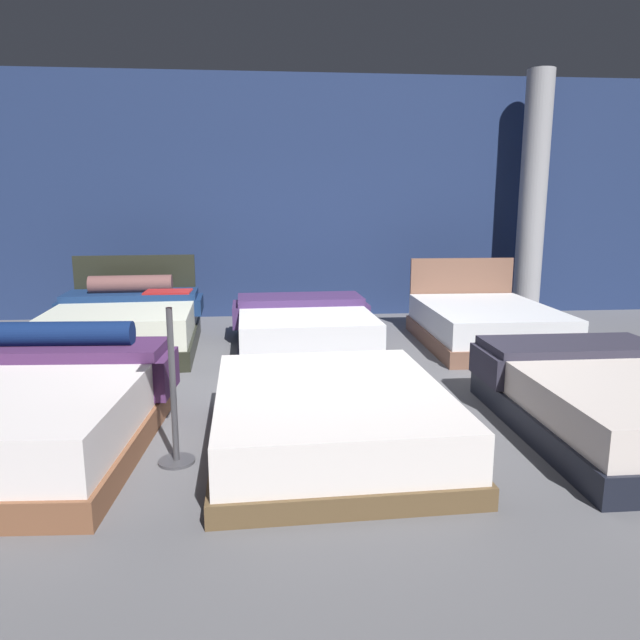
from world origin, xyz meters
name	(u,v)px	position (x,y,z in m)	size (l,w,h in m)	color
ground_plane	(316,383)	(0.00, 0.00, -0.01)	(18.00, 18.00, 0.02)	#5B5B60
showroom_back_wall	(296,198)	(0.00, 3.46, 1.75)	(18.00, 0.06, 3.50)	navy
bed_0	(31,413)	(-2.07, -1.39, 0.27)	(1.70, 2.11, 0.78)	brown
bed_1	(330,418)	(-0.03, -1.52, 0.22)	(1.67, 2.02, 0.44)	brown
bed_2	(614,401)	(2.09, -1.43, 0.24)	(1.51, 2.13, 0.53)	black
bed_3	(126,325)	(-2.09, 1.44, 0.30)	(1.75, 2.01, 1.03)	black
bed_4	(304,327)	(-0.02, 1.39, 0.24)	(1.71, 1.96, 0.54)	black
bed_5	(485,325)	(2.16, 1.33, 0.24)	(1.52, 2.07, 0.96)	brown
price_sign	(173,398)	(-1.06, -1.68, 0.45)	(0.28, 0.24, 1.14)	#3F3F44
support_pillar	(533,198)	(3.38, 2.95, 1.75)	(0.38, 0.38, 3.50)	#99999E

